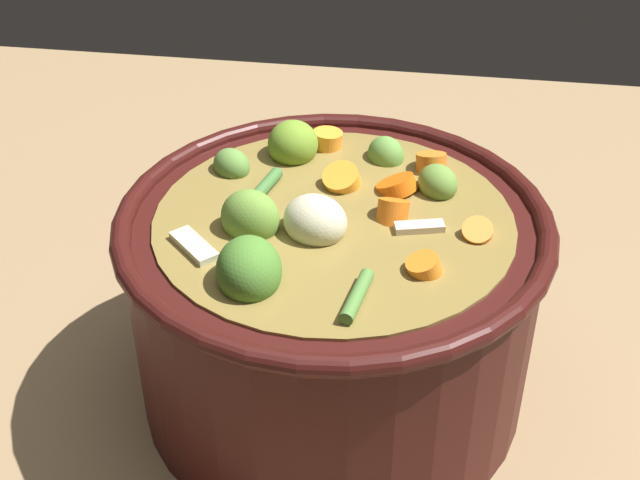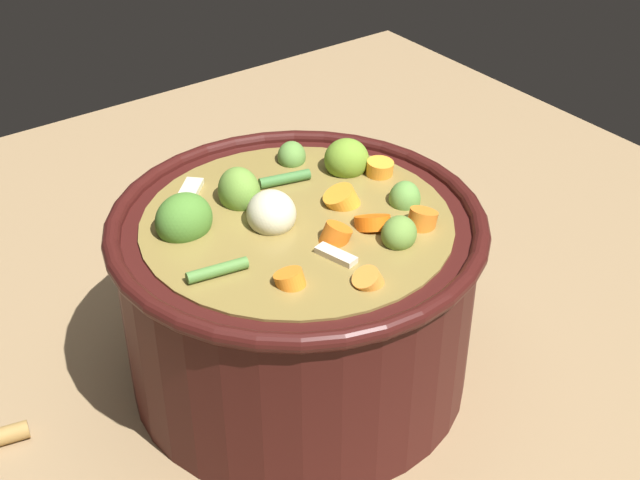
% 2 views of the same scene
% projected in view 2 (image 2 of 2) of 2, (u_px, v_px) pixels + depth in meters
% --- Properties ---
extents(ground_plane, '(1.10, 1.10, 0.00)m').
position_uv_depth(ground_plane, '(300.00, 370.00, 0.72)').
color(ground_plane, '#8C704C').
extents(cooking_pot, '(0.28, 0.28, 0.17)m').
position_uv_depth(cooking_pot, '(298.00, 293.00, 0.68)').
color(cooking_pot, '#38110F').
rests_on(cooking_pot, ground_plane).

